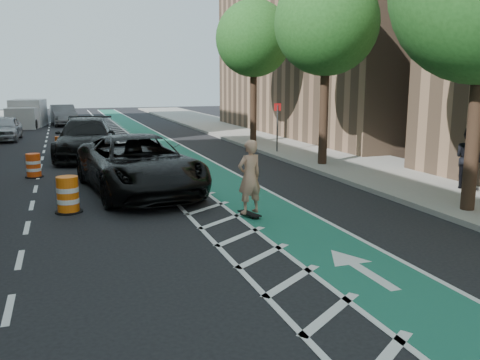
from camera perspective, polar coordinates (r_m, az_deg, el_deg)
name	(u,v)px	position (r m, az deg, el deg)	size (l,w,h in m)	color
ground	(176,243)	(11.40, -7.15, -7.08)	(120.00, 120.00, 0.00)	black
bike_lane	(196,166)	(21.55, -4.99, 1.60)	(2.00, 90.00, 0.01)	#1B6056
buffer_strip	(160,168)	(21.24, -8.92, 1.37)	(1.40, 90.00, 0.01)	silver
sidewalk_right	(332,157)	(23.96, 10.25, 2.59)	(5.00, 90.00, 0.15)	gray
curb_right	(283,159)	(22.86, 4.89, 2.34)	(0.12, 90.00, 0.16)	gray
tree_r_c	(326,23)	(21.30, 9.63, 16.95)	(4.20, 4.20, 7.90)	#382619
tree_r_d	(254,39)	(28.56, 1.61, 15.56)	(4.20, 4.20, 7.90)	#382619
sign_post	(277,127)	(24.75, 4.21, 5.98)	(0.35, 0.08, 2.47)	#4C4C4C
skateboard	(249,214)	(13.43, 1.06, -3.80)	(0.42, 0.83, 0.11)	black
skateboarder	(250,177)	(13.21, 1.07, 0.36)	(0.71, 0.47, 1.94)	tan
suv_near	(138,164)	(16.59, -11.34, 1.76)	(3.04, 6.59, 1.83)	black
suv_far	(86,138)	(24.72, -16.87, 4.50)	(2.55, 6.26, 1.82)	black
car_silver	(5,128)	(33.85, -24.92, 5.29)	(1.73, 4.29, 1.46)	#A7A7AD
car_grey	(63,115)	(43.85, -19.24, 6.91)	(1.73, 4.97, 1.64)	slate
pedestrian	(469,158)	(17.61, 24.28, 2.24)	(0.95, 0.74, 1.96)	black
box_truck	(27,114)	(43.14, -22.81, 6.80)	(2.87, 5.28, 2.10)	silver
barrel_a	(68,196)	(14.57, -18.76, -1.67)	(0.73, 0.73, 1.00)	orange
barrel_b	(34,166)	(20.38, -22.17, 1.45)	(0.65, 0.65, 0.89)	#EF460C
barrel_c	(60,145)	(27.11, -19.56, 3.74)	(0.59, 0.59, 0.80)	#DE4A0B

